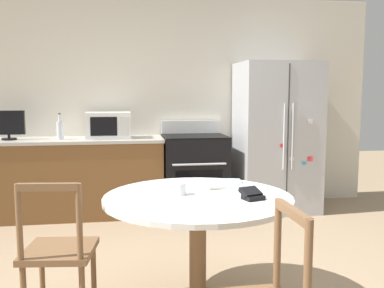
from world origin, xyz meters
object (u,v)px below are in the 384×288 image
at_px(oven_range, 194,173).
at_px(candle_glass, 180,190).
at_px(refrigerator, 276,137).
at_px(countertop_tv, 8,124).
at_px(wallet, 252,195).
at_px(counter_bottle, 60,130).
at_px(microwave, 109,125).
at_px(dining_chair_left, 58,252).

distance_m(oven_range, candle_glass, 2.35).
xyz_separation_m(refrigerator, oven_range, (-0.99, 0.05, -0.42)).
relative_size(refrigerator, candle_glass, 22.58).
relative_size(countertop_tv, wallet, 2.20).
height_order(refrigerator, counter_bottle, refrigerator).
relative_size(refrigerator, countertop_tv, 5.12).
relative_size(countertop_tv, counter_bottle, 1.18).
height_order(microwave, candle_glass, microwave).
xyz_separation_m(counter_bottle, candle_glass, (1.06, -2.24, -0.22)).
bearing_deg(candle_glass, oven_range, 78.48).
xyz_separation_m(countertop_tv, counter_bottle, (0.56, -0.05, -0.06)).
height_order(countertop_tv, wallet, countertop_tv).
relative_size(refrigerator, oven_range, 1.65).
bearing_deg(candle_glass, refrigerator, 56.80).
xyz_separation_m(oven_range, wallet, (-0.04, -2.47, 0.32)).
bearing_deg(oven_range, wallet, -90.93).
bearing_deg(counter_bottle, dining_chair_left, -82.58).
bearing_deg(wallet, countertop_tv, 129.57).
bearing_deg(microwave, oven_range, -2.13).
height_order(refrigerator, countertop_tv, refrigerator).
distance_m(counter_bottle, candle_glass, 2.49).
xyz_separation_m(microwave, wallet, (0.96, -2.50, -0.26)).
xyz_separation_m(oven_range, dining_chair_left, (-1.23, -2.32, -0.03)).
height_order(refrigerator, candle_glass, refrigerator).
height_order(microwave, dining_chair_left, microwave).
distance_m(microwave, counter_bottle, 0.54).
distance_m(refrigerator, counter_bottle, 2.53).
relative_size(dining_chair_left, candle_glass, 11.45).
relative_size(refrigerator, dining_chair_left, 1.97).
distance_m(microwave, candle_glass, 2.40).
bearing_deg(candle_glass, counter_bottle, 115.39).
bearing_deg(counter_bottle, oven_range, 1.57).
bearing_deg(dining_chair_left, refrigerator, 52.44).
bearing_deg(candle_glass, dining_chair_left, -177.44).
height_order(oven_range, microwave, microwave).
bearing_deg(refrigerator, oven_range, 176.90).
xyz_separation_m(refrigerator, countertop_tv, (-3.08, 0.07, 0.18)).
xyz_separation_m(refrigerator, candle_glass, (-1.46, -2.23, -0.10)).
xyz_separation_m(oven_range, microwave, (-1.00, 0.04, 0.58)).
relative_size(counter_bottle, dining_chair_left, 0.33).
bearing_deg(wallet, refrigerator, 66.80).
relative_size(countertop_tv, candle_glass, 4.41).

